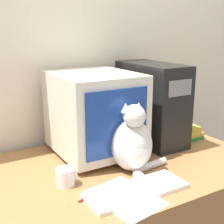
% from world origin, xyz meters
% --- Properties ---
extents(wall_back, '(7.00, 0.05, 2.50)m').
position_xyz_m(wall_back, '(0.00, 0.94, 1.25)').
color(wall_back, beige).
rests_on(wall_back, ground_plane).
extents(crt_monitor, '(0.41, 0.46, 0.44)m').
position_xyz_m(crt_monitor, '(-0.02, 0.62, 0.95)').
color(crt_monitor, beige).
rests_on(crt_monitor, desk).
extents(computer_tower, '(0.22, 0.47, 0.46)m').
position_xyz_m(computer_tower, '(0.36, 0.63, 0.95)').
color(computer_tower, black).
rests_on(computer_tower, desk).
extents(keyboard, '(0.43, 0.16, 0.02)m').
position_xyz_m(keyboard, '(-0.06, 0.16, 0.73)').
color(keyboard, silver).
rests_on(keyboard, desk).
extents(cat, '(0.30, 0.28, 0.34)m').
position_xyz_m(cat, '(0.04, 0.35, 0.86)').
color(cat, silver).
rests_on(cat, desk).
extents(book_stack, '(0.14, 0.21, 0.07)m').
position_xyz_m(book_stack, '(0.59, 0.58, 0.76)').
color(book_stack, '#28703D').
rests_on(book_stack, desk).
extents(pen, '(0.13, 0.05, 0.01)m').
position_xyz_m(pen, '(-0.24, 0.23, 0.73)').
color(pen, maroon).
rests_on(pen, desk).
extents(paper_sheet, '(0.25, 0.33, 0.00)m').
position_xyz_m(paper_sheet, '(-0.13, 0.15, 0.72)').
color(paper_sheet, white).
rests_on(paper_sheet, desk).
extents(mug, '(0.09, 0.08, 0.08)m').
position_xyz_m(mug, '(-0.29, 0.37, 0.76)').
color(mug, white).
rests_on(mug, desk).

